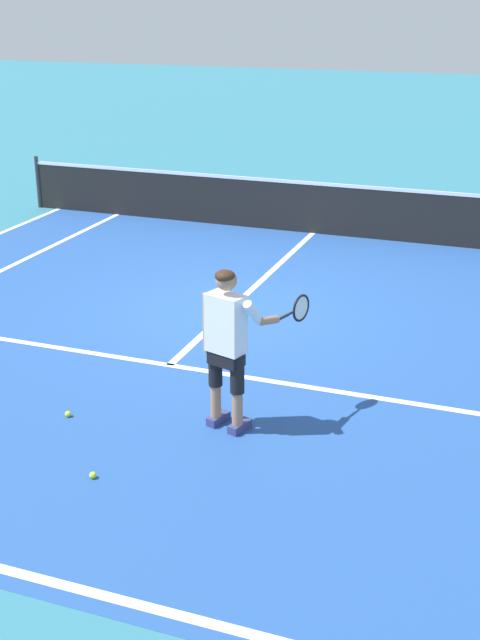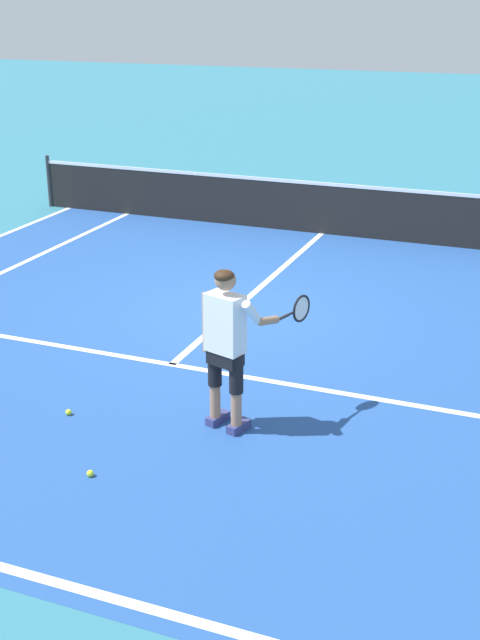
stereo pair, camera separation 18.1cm
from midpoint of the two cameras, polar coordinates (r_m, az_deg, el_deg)
The scene contains 8 objects.
ground_plane at distance 11.84m, azimuth -1.21°, elevation 0.63°, with size 80.00×80.00×0.00m, color teal.
court_inner_surface at distance 11.17m, azimuth -2.65°, elevation -0.67°, with size 10.98×10.75×0.00m, color #234C93.
line_service at distance 10.15m, azimuth -5.33°, elevation -3.08°, with size 8.23×0.10×0.01m, color white.
line_centre_service at distance 12.90m, azimuth 0.75°, elevation 2.42°, with size 0.10×6.40×0.01m, color white.
tennis_net at distance 15.70m, azimuth 4.71°, elevation 7.66°, with size 11.96×0.08×1.07m.
tennis_player at distance 8.30m, azimuth -1.42°, elevation -1.29°, with size 0.89×1.03×1.71m.
tennis_ball_near_feet at distance 9.11m, azimuth -12.18°, elevation -6.28°, with size 0.07×0.07×0.07m, color #CCE02D.
tennis_ball_by_baseline at distance 7.99m, azimuth -10.63°, elevation -10.34°, with size 0.07×0.07×0.07m, color #CCE02D.
Camera 1 is at (3.99, -10.33, 4.17)m, focal length 47.03 mm.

